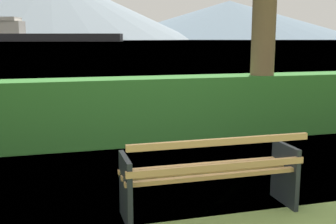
{
  "coord_description": "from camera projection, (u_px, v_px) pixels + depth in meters",
  "views": [
    {
      "loc": [
        -1.53,
        -3.9,
        1.81
      ],
      "look_at": [
        0.0,
        1.61,
        0.8
      ],
      "focal_mm": 44.36,
      "sensor_mm": 36.0,
      "label": 1
    }
  ],
  "objects": [
    {
      "name": "cargo_ship_large",
      "position": [
        43.0,
        35.0,
        231.77
      ],
      "size": [
        76.06,
        33.71,
        13.37
      ],
      "color": "#232328",
      "rests_on": "water_surface"
    },
    {
      "name": "park_bench",
      "position": [
        211.0,
        174.0,
        4.28
      ],
      "size": [
        1.86,
        0.57,
        0.87
      ],
      "color": "tan",
      "rests_on": "ground_plane"
    },
    {
      "name": "water_surface",
      "position": [
        54.0,
        41.0,
        298.38
      ],
      "size": [
        620.0,
        620.0,
        0.0
      ],
      "primitive_type": "plane",
      "color": "#6B8EA3",
      "rests_on": "ground_plane"
    },
    {
      "name": "ground_plane",
      "position": [
        208.0,
        211.0,
        4.42
      ],
      "size": [
        1400.0,
        1400.0,
        0.0
      ],
      "primitive_type": "plane",
      "color": "olive"
    },
    {
      "name": "hedge_row",
      "position": [
        145.0,
        110.0,
        7.27
      ],
      "size": [
        10.67,
        0.7,
        1.14
      ],
      "primitive_type": "cube",
      "color": "#2D6B28",
      "rests_on": "ground_plane"
    },
    {
      "name": "distant_hills",
      "position": [
        81.0,
        14.0,
        537.72
      ],
      "size": [
        819.17,
        422.65,
        80.33
      ],
      "color": "slate",
      "rests_on": "ground_plane"
    }
  ]
}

